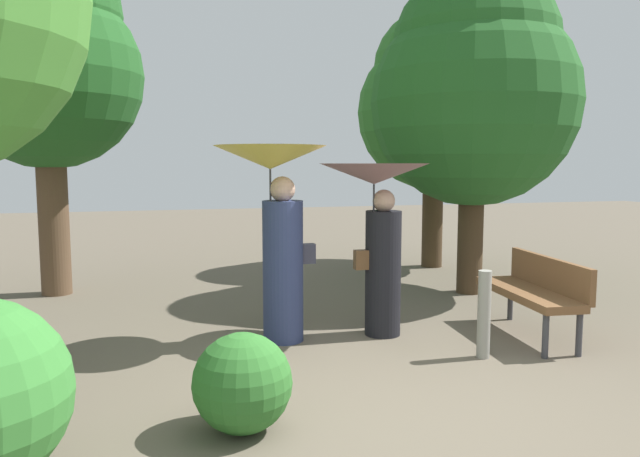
% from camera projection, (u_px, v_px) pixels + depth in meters
% --- Properties ---
extents(ground_plane, '(40.00, 40.00, 0.00)m').
position_uv_depth(ground_plane, '(418.00, 418.00, 4.23)').
color(ground_plane, brown).
extents(person_left, '(1.11, 1.11, 1.97)m').
position_uv_depth(person_left, '(276.00, 210.00, 5.93)').
color(person_left, navy).
rests_on(person_left, ground).
extents(person_right, '(1.12, 1.12, 1.79)m').
position_uv_depth(person_right, '(378.00, 215.00, 6.15)').
color(person_right, black).
rests_on(person_right, ground).
extents(park_bench, '(0.64, 1.54, 0.83)m').
position_uv_depth(park_bench, '(535.00, 288.00, 6.18)').
color(park_bench, '#38383D').
rests_on(park_bench, ground).
extents(tree_near_left, '(2.50, 2.50, 4.76)m').
position_uv_depth(tree_near_left, '(46.00, 56.00, 7.91)').
color(tree_near_left, brown).
rests_on(tree_near_left, ground).
extents(tree_near_right, '(2.62, 2.62, 4.41)m').
position_uv_depth(tree_near_right, '(435.00, 99.00, 10.15)').
color(tree_near_right, '#42301E').
rests_on(tree_near_right, ground).
extents(tree_mid_right, '(2.79, 2.79, 4.42)m').
position_uv_depth(tree_mid_right, '(474.00, 86.00, 8.05)').
color(tree_mid_right, '#42301E').
rests_on(tree_mid_right, ground).
extents(bush_path_left, '(0.67, 0.67, 0.67)m').
position_uv_depth(bush_path_left, '(242.00, 383.00, 3.99)').
color(bush_path_left, '#2D6B28').
rests_on(bush_path_left, ground).
extents(path_marker_post, '(0.12, 0.12, 0.82)m').
position_uv_depth(path_marker_post, '(484.00, 314.00, 5.51)').
color(path_marker_post, gray).
rests_on(path_marker_post, ground).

